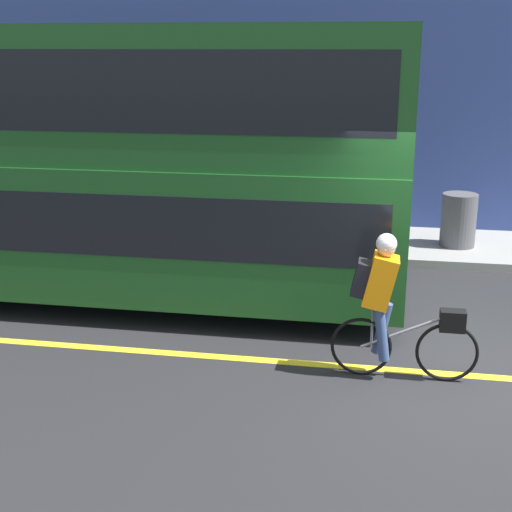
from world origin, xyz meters
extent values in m
plane|color=#232326|center=(0.00, 0.00, 0.00)|extent=(80.00, 80.00, 0.00)
cube|color=yellow|center=(0.00, -0.06, 0.00)|extent=(50.00, 0.14, 0.01)
cube|color=gray|center=(0.00, 4.81, 0.07)|extent=(60.00, 2.16, 0.14)
cylinder|color=black|center=(-2.40, 1.73, 0.46)|extent=(0.92, 0.30, 0.92)
cube|color=#194C1E|center=(-5.48, 1.73, 1.13)|extent=(9.93, 2.47, 1.71)
cube|color=black|center=(-5.48, 1.73, 1.34)|extent=(9.53, 2.49, 0.75)
cube|color=#194C1E|center=(-5.48, 1.73, 2.80)|extent=(9.93, 2.37, 1.64)
cube|color=black|center=(-5.48, 1.73, 2.89)|extent=(9.53, 2.39, 0.92)
torus|color=black|center=(-0.09, -0.23, 0.32)|extent=(0.65, 0.04, 0.65)
torus|color=black|center=(-0.98, -0.23, 0.32)|extent=(0.65, 0.04, 0.65)
cylinder|color=slate|center=(-0.53, -0.23, 0.53)|extent=(0.90, 0.03, 0.44)
cylinder|color=slate|center=(-0.87, -0.23, 0.56)|extent=(0.03, 0.03, 0.47)
cube|color=black|center=(-0.06, -0.23, 0.68)|extent=(0.26, 0.16, 0.22)
cube|color=orange|center=(-0.81, -0.23, 1.07)|extent=(0.37, 0.32, 0.58)
cube|color=black|center=(-1.01, -0.23, 1.09)|extent=(0.21, 0.26, 0.38)
cylinder|color=#384C7A|center=(-0.77, -0.14, 0.51)|extent=(0.21, 0.11, 0.58)
cylinder|color=#384C7A|center=(-0.77, -0.32, 0.51)|extent=(0.19, 0.11, 0.58)
sphere|color=tan|center=(-0.77, -0.23, 1.42)|extent=(0.19, 0.19, 0.19)
sphere|color=silver|center=(-0.77, -0.23, 1.46)|extent=(0.21, 0.21, 0.21)
cylinder|color=#515156|center=(0.46, 4.70, 0.58)|extent=(0.58, 0.58, 0.89)
camera|label=1|loc=(-0.86, -7.27, 3.39)|focal=50.00mm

